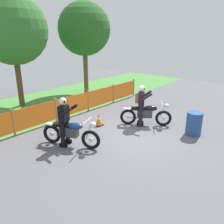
{
  "coord_description": "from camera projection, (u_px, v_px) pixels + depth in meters",
  "views": [
    {
      "loc": [
        -6.51,
        -4.66,
        3.64
      ],
      "look_at": [
        -0.42,
        0.55,
        0.9
      ],
      "focal_mm": 36.81,
      "sensor_mm": 36.0,
      "label": 1
    }
  ],
  "objects": [
    {
      "name": "traffic_cone",
      "position": [
        99.0,
        120.0,
        9.52
      ],
      "size": [
        0.32,
        0.32,
        0.53
      ],
      "color": "black",
      "rests_on": "ground"
    },
    {
      "name": "rider_lead",
      "position": [
        141.0,
        103.0,
        9.35
      ],
      "size": [
        0.72,
        0.79,
        1.69
      ],
      "rotation": [
        0.0,
        0.0,
        -0.98
      ],
      "color": "black",
      "rests_on": "ground"
    },
    {
      "name": "motorcycle_trailing",
      "position": [
        71.0,
        133.0,
        7.71
      ],
      "size": [
        0.99,
        2.02,
        1.01
      ],
      "rotation": [
        0.0,
        0.0,
        -1.19
      ],
      "color": "black",
      "rests_on": "ground"
    },
    {
      "name": "barrier_fence",
      "position": [
        73.0,
        105.0,
        10.55
      ],
      "size": [
        9.65,
        0.08,
        1.05
      ],
      "color": "#997547",
      "rests_on": "ground"
    },
    {
      "name": "rider_trailing",
      "position": [
        65.0,
        120.0,
        7.63
      ],
      "size": [
        0.68,
        0.69,
        1.69
      ],
      "rotation": [
        0.0,
        0.0,
        -1.19
      ],
      "color": "black",
      "rests_on": "ground"
    },
    {
      "name": "tree_leftmost",
      "position": [
        13.0,
        30.0,
        11.02
      ],
      "size": [
        3.37,
        3.37,
        5.51
      ],
      "color": "brown",
      "rests_on": "ground"
    },
    {
      "name": "motorcycle_lead",
      "position": [
        146.0,
        114.0,
        9.48
      ],
      "size": [
        1.28,
        1.82,
        1.0
      ],
      "rotation": [
        0.0,
        0.0,
        -0.98
      ],
      "color": "black",
      "rests_on": "ground"
    },
    {
      "name": "ground",
      "position": [
        130.0,
        135.0,
        8.72
      ],
      "size": [
        24.0,
        24.0,
        0.02
      ],
      "primitive_type": "cube",
      "color": "#5B5B60"
    },
    {
      "name": "tree_near_left",
      "position": [
        84.0,
        29.0,
        13.66
      ],
      "size": [
        3.14,
        3.14,
        5.47
      ],
      "color": "brown",
      "rests_on": "ground"
    },
    {
      "name": "spare_drum",
      "position": [
        194.0,
        124.0,
        8.61
      ],
      "size": [
        0.58,
        0.58,
        0.88
      ],
      "primitive_type": "cylinder",
      "color": "navy",
      "rests_on": "ground"
    },
    {
      "name": "grass_verge",
      "position": [
        41.0,
        105.0,
        12.36
      ],
      "size": [
        24.0,
        5.32,
        0.01
      ],
      "primitive_type": "cube",
      "color": "#4C8C3D",
      "rests_on": "ground"
    }
  ]
}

